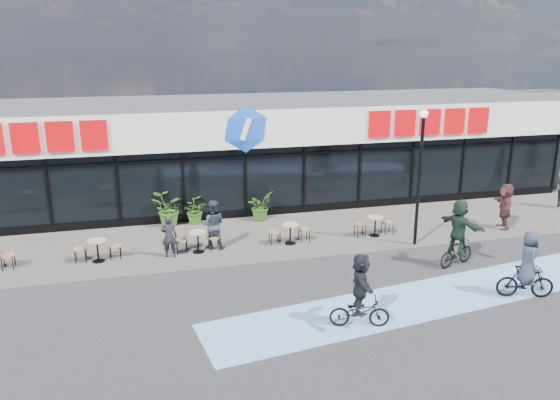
% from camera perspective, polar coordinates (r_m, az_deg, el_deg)
% --- Properties ---
extents(ground, '(120.00, 120.00, 0.00)m').
position_cam_1_polar(ground, '(16.41, 1.22, -9.35)').
color(ground, '#28282B').
rests_on(ground, ground).
extents(sidewalk, '(44.00, 5.00, 0.10)m').
position_cam_1_polar(sidewalk, '(20.42, -2.23, -3.95)').
color(sidewalk, '#524E49').
rests_on(sidewalk, ground).
extents(bike_lane, '(14.17, 4.13, 0.01)m').
position_cam_1_polar(bike_lane, '(16.65, 16.25, -9.62)').
color(bike_lane, '#709FD4').
rests_on(bike_lane, ground).
extents(building, '(30.60, 6.57, 4.75)m').
position_cam_1_polar(building, '(24.96, -4.99, 5.17)').
color(building, black).
rests_on(building, ground).
extents(lamp_post, '(0.28, 0.28, 4.80)m').
position_cam_1_polar(lamp_post, '(19.42, 14.44, 3.48)').
color(lamp_post, black).
rests_on(lamp_post, sidewalk).
extents(bistro_set_2, '(1.54, 0.62, 0.90)m').
position_cam_1_polar(bistro_set_2, '(19.03, -18.52, -4.72)').
color(bistro_set_2, tan).
rests_on(bistro_set_2, sidewalk).
extents(bistro_set_3, '(1.54, 0.62, 0.90)m').
position_cam_1_polar(bistro_set_3, '(19.04, -8.60, -4.02)').
color(bistro_set_3, tan).
rests_on(bistro_set_3, sidewalk).
extents(bistro_set_4, '(1.54, 0.62, 0.90)m').
position_cam_1_polar(bistro_set_4, '(19.61, 1.00, -3.23)').
color(bistro_set_4, tan).
rests_on(bistro_set_4, sidewalk).
extents(bistro_set_5, '(1.54, 0.62, 0.90)m').
position_cam_1_polar(bistro_set_5, '(20.69, 9.81, -2.42)').
color(bistro_set_5, tan).
rests_on(bistro_set_5, sidewalk).
extents(potted_plant_left, '(1.23, 1.08, 1.34)m').
position_cam_1_polar(potted_plant_left, '(21.79, -11.72, -0.99)').
color(potted_plant_left, '#37671D').
rests_on(potted_plant_left, sidewalk).
extents(potted_plant_mid, '(1.23, 1.24, 1.04)m').
position_cam_1_polar(potted_plant_mid, '(21.97, -9.04, -1.11)').
color(potted_plant_mid, '#39651D').
rests_on(potted_plant_mid, sidewalk).
extents(potted_plant_right, '(1.36, 1.37, 1.15)m').
position_cam_1_polar(potted_plant_right, '(22.16, -2.12, -0.62)').
color(potted_plant_right, '#33631C').
rests_on(potted_plant_right, sidewalk).
extents(patron_left, '(0.59, 0.46, 1.45)m').
position_cam_1_polar(patron_left, '(18.63, -11.51, -3.75)').
color(patron_left, black).
rests_on(patron_left, sidewalk).
extents(patron_right, '(0.98, 0.84, 1.74)m').
position_cam_1_polar(patron_right, '(19.13, -7.03, -2.55)').
color(patron_right, '#2B3543').
rests_on(patron_right, sidewalk).
extents(pedestrian_a, '(1.11, 1.74, 1.79)m').
position_cam_1_polar(pedestrian_a, '(22.75, 22.47, -0.58)').
color(pedestrian_a, '#532A2F').
rests_on(pedestrian_a, sidewalk).
extents(cyclist_a, '(1.67, 0.94, 2.01)m').
position_cam_1_polar(cyclist_a, '(17.12, 24.37, -6.75)').
color(cyclist_a, black).
rests_on(cyclist_a, ground).
extents(cyclist_b, '(1.61, 1.75, 2.25)m').
position_cam_1_polar(cyclist_b, '(18.58, 18.13, -3.40)').
color(cyclist_b, black).
rests_on(cyclist_b, ground).
extents(cyclist_c, '(1.63, 1.51, 2.00)m').
position_cam_1_polar(cyclist_c, '(14.21, 8.38, -9.72)').
color(cyclist_c, black).
rests_on(cyclist_c, ground).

